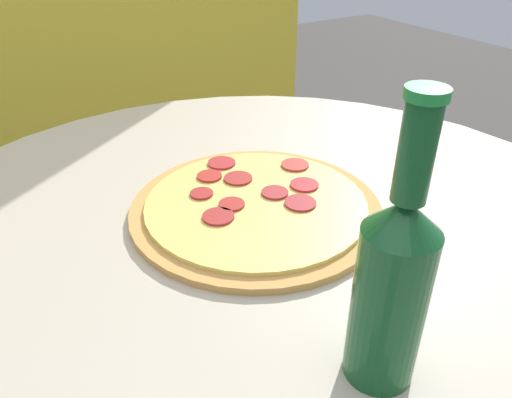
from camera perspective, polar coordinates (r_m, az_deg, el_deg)
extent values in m
cylinder|color=#B2A893|center=(0.65, 0.71, -4.97)|extent=(1.05, 1.05, 0.02)
cube|color=gold|center=(1.51, -21.51, 18.18)|extent=(1.55, 0.04, 1.72)
cylinder|color=#C68E47|center=(0.68, 0.00, -1.07)|extent=(0.34, 0.34, 0.01)
cylinder|color=#EACC60|center=(0.68, 0.00, -0.50)|extent=(0.30, 0.30, 0.01)
cylinder|color=maroon|center=(0.70, 2.17, 0.74)|extent=(0.04, 0.04, 0.00)
cylinder|color=maroon|center=(0.70, -6.24, 0.62)|extent=(0.03, 0.03, 0.00)
cylinder|color=#A42529|center=(0.78, -3.97, 4.13)|extent=(0.04, 0.04, 0.00)
cylinder|color=#A92821|center=(0.74, -5.37, 2.62)|extent=(0.04, 0.04, 0.00)
cylinder|color=maroon|center=(0.73, -2.07, 2.37)|extent=(0.04, 0.04, 0.00)
cylinder|color=#A12622|center=(0.67, -2.80, -0.60)|extent=(0.04, 0.04, 0.00)
cylinder|color=#A72327|center=(0.72, 5.55, 1.63)|extent=(0.04, 0.04, 0.00)
cylinder|color=#AA3028|center=(0.77, 4.48, 3.91)|extent=(0.04, 0.04, 0.00)
cylinder|color=maroon|center=(0.67, 5.09, -0.46)|extent=(0.04, 0.04, 0.00)
cylinder|color=maroon|center=(0.65, -4.34, -2.01)|extent=(0.04, 0.04, 0.00)
cylinder|color=#144C23|center=(0.44, 14.84, -11.85)|extent=(0.06, 0.06, 0.15)
cone|color=#144C23|center=(0.39, 16.62, -1.91)|extent=(0.06, 0.06, 0.03)
cylinder|color=#144C23|center=(0.36, 17.85, 5.08)|extent=(0.03, 0.03, 0.08)
cylinder|color=#1E8438|center=(0.35, 18.99, 11.37)|extent=(0.03, 0.03, 0.01)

